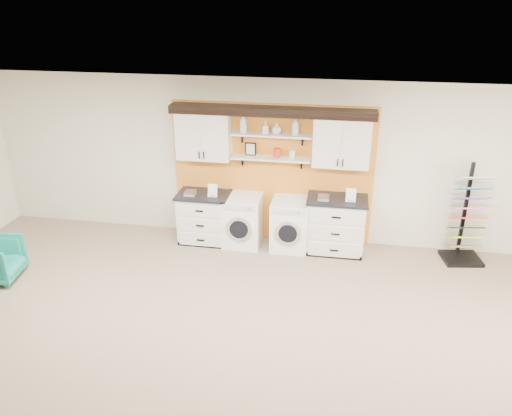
% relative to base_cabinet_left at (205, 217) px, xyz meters
% --- Properties ---
extents(floor, '(10.00, 10.00, 0.00)m').
position_rel_base_cabinet_left_xyz_m(floor, '(1.13, -3.64, -0.44)').
color(floor, gray).
rests_on(floor, ground).
extents(ceiling, '(10.00, 10.00, 0.00)m').
position_rel_base_cabinet_left_xyz_m(ceiling, '(1.13, -3.64, 2.36)').
color(ceiling, white).
rests_on(ceiling, wall_back).
extents(wall_back, '(10.00, 0.00, 10.00)m').
position_rel_base_cabinet_left_xyz_m(wall_back, '(1.13, 0.36, 0.96)').
color(wall_back, beige).
rests_on(wall_back, floor).
extents(accent_panel, '(3.40, 0.07, 2.40)m').
position_rel_base_cabinet_left_xyz_m(accent_panel, '(1.13, 0.32, 0.76)').
color(accent_panel, orange).
rests_on(accent_panel, wall_back).
extents(upper_cabinet_left, '(0.90, 0.35, 0.84)m').
position_rel_base_cabinet_left_xyz_m(upper_cabinet_left, '(-0.00, 0.15, 1.44)').
color(upper_cabinet_left, silver).
rests_on(upper_cabinet_left, wall_back).
extents(upper_cabinet_right, '(0.90, 0.35, 0.84)m').
position_rel_base_cabinet_left_xyz_m(upper_cabinet_right, '(2.26, 0.15, 1.44)').
color(upper_cabinet_right, silver).
rests_on(upper_cabinet_right, wall_back).
extents(shelf_lower, '(1.32, 0.28, 0.03)m').
position_rel_base_cabinet_left_xyz_m(shelf_lower, '(1.13, 0.16, 1.09)').
color(shelf_lower, silver).
rests_on(shelf_lower, wall_back).
extents(shelf_upper, '(1.32, 0.28, 0.03)m').
position_rel_base_cabinet_left_xyz_m(shelf_upper, '(1.13, 0.16, 1.49)').
color(shelf_upper, silver).
rests_on(shelf_upper, wall_back).
extents(crown_molding, '(3.30, 0.41, 0.13)m').
position_rel_base_cabinet_left_xyz_m(crown_molding, '(1.13, 0.17, 1.88)').
color(crown_molding, black).
rests_on(crown_molding, wall_back).
extents(picture_frame, '(0.18, 0.02, 0.22)m').
position_rel_base_cabinet_left_xyz_m(picture_frame, '(0.78, 0.21, 1.21)').
color(picture_frame, black).
rests_on(picture_frame, shelf_lower).
extents(canister_red, '(0.11, 0.11, 0.16)m').
position_rel_base_cabinet_left_xyz_m(canister_red, '(1.23, 0.16, 1.18)').
color(canister_red, red).
rests_on(canister_red, shelf_lower).
extents(canister_cream, '(0.10, 0.10, 0.14)m').
position_rel_base_cabinet_left_xyz_m(canister_cream, '(1.48, 0.16, 1.17)').
color(canister_cream, silver).
rests_on(canister_cream, shelf_lower).
extents(base_cabinet_left, '(0.90, 0.66, 0.89)m').
position_rel_base_cabinet_left_xyz_m(base_cabinet_left, '(0.00, 0.00, 0.00)').
color(base_cabinet_left, silver).
rests_on(base_cabinet_left, floor).
extents(base_cabinet_right, '(0.98, 0.66, 0.96)m').
position_rel_base_cabinet_left_xyz_m(base_cabinet_right, '(2.26, -0.00, 0.04)').
color(base_cabinet_right, silver).
rests_on(base_cabinet_right, floor).
extents(washer, '(0.63, 0.71, 0.88)m').
position_rel_base_cabinet_left_xyz_m(washer, '(0.68, -0.00, -0.00)').
color(washer, white).
rests_on(washer, floor).
extents(dryer, '(0.62, 0.71, 0.87)m').
position_rel_base_cabinet_left_xyz_m(dryer, '(1.50, -0.00, -0.01)').
color(dryer, white).
rests_on(dryer, floor).
extents(sample_rack, '(0.67, 0.59, 1.64)m').
position_rel_base_cabinet_left_xyz_m(sample_rack, '(4.32, 0.03, 0.08)').
color(sample_rack, black).
rests_on(sample_rack, floor).
extents(soap_bottle_a, '(0.17, 0.17, 0.32)m').
position_rel_base_cabinet_left_xyz_m(soap_bottle_a, '(0.67, 0.16, 1.66)').
color(soap_bottle_a, silver).
rests_on(soap_bottle_a, shelf_upper).
extents(soap_bottle_b, '(0.12, 0.11, 0.20)m').
position_rel_base_cabinet_left_xyz_m(soap_bottle_b, '(1.03, 0.16, 1.60)').
color(soap_bottle_b, silver).
rests_on(soap_bottle_b, shelf_upper).
extents(soap_bottle_c, '(0.16, 0.16, 0.19)m').
position_rel_base_cabinet_left_xyz_m(soap_bottle_c, '(1.21, 0.16, 1.60)').
color(soap_bottle_c, silver).
rests_on(soap_bottle_c, shelf_upper).
extents(soap_bottle_d, '(0.14, 0.14, 0.29)m').
position_rel_base_cabinet_left_xyz_m(soap_bottle_d, '(1.52, 0.16, 1.65)').
color(soap_bottle_d, silver).
rests_on(soap_bottle_d, shelf_upper).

